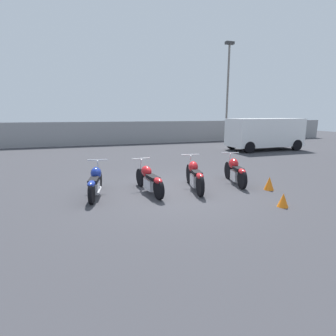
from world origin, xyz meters
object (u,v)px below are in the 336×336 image
Objects in this scene: motorcycle_slot_0 at (95,182)px; motorcycle_slot_1 at (149,179)px; traffic_cone_near at (269,183)px; traffic_cone_far at (283,200)px; motorcycle_slot_2 at (195,176)px; motorcycle_slot_3 at (235,171)px; light_pole_left at (228,85)px; parked_van at (265,133)px.

motorcycle_slot_1 is at bearing 4.85° from motorcycle_slot_0.
motorcycle_slot_0 is 4.93× the size of traffic_cone_near.
traffic_cone_far is (2.90, -2.27, -0.23)m from motorcycle_slot_1.
motorcycle_slot_2 reaches higher than motorcycle_slot_3.
light_pole_left is 14.91m from traffic_cone_near.
light_pole_left is 15.96m from motorcycle_slot_1.
traffic_cone_far is at bearing -79.84° from motorcycle_slot_3.
motorcycle_slot_3 is 4.69× the size of traffic_cone_near.
traffic_cone_near is at bearing 63.38° from traffic_cone_far.
light_pole_left is 6.12m from parked_van.
motorcycle_slot_2 is 2.63m from traffic_cone_far.
motorcycle_slot_1 is 1.08× the size of motorcycle_slot_3.
motorcycle_slot_0 is 0.98× the size of motorcycle_slot_2.
traffic_cone_far is at bearing -45.11° from motorcycle_slot_1.
motorcycle_slot_1 is at bearing -54.08° from parked_van.
parked_van is 11.61× the size of traffic_cone_near.
light_pole_left is 22.22× the size of traffic_cone_far.
motorcycle_slot_1 is at bearing -128.62° from light_pole_left.
parked_van is at bearing 54.43° from traffic_cone_far.
motorcycle_slot_1 is at bearing 166.18° from traffic_cone_near.
parked_van reaches higher than traffic_cone_near.
light_pole_left reaches higher than traffic_cone_far.
traffic_cone_far is at bearing -115.14° from light_pole_left.
traffic_cone_near is (3.60, -0.88, -0.20)m from motorcycle_slot_1.
motorcycle_slot_0 is 2.98m from motorcycle_slot_2.
light_pole_left is at bearing 44.29° from motorcycle_slot_1.
light_pole_left is 14.25m from motorcycle_slot_3.
motorcycle_slot_2 is at bearing 160.30° from traffic_cone_near.
motorcycle_slot_2 reaches higher than motorcycle_slot_0.
parked_van is at bearing 29.20° from motorcycle_slot_1.
motorcycle_slot_3 is 2.40m from traffic_cone_far.
motorcycle_slot_0 is 5.77× the size of traffic_cone_far.
motorcycle_slot_1 is at bearing 141.99° from traffic_cone_far.
motorcycle_slot_0 is 5.25m from traffic_cone_near.
motorcycle_slot_0 is (-11.15, -11.86, -4.21)m from light_pole_left.
traffic_cone_near reaches higher than traffic_cone_far.
traffic_cone_near is at bearing -0.39° from motorcycle_slot_0.
motorcycle_slot_3 reaches higher than motorcycle_slot_1.
traffic_cone_far is (-6.62, -9.26, -0.96)m from parked_van.
parked_van is 11.43m from traffic_cone_far.
light_pole_left reaches higher than traffic_cone_near.
motorcycle_slot_3 is at bearing 18.74° from motorcycle_slot_2.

